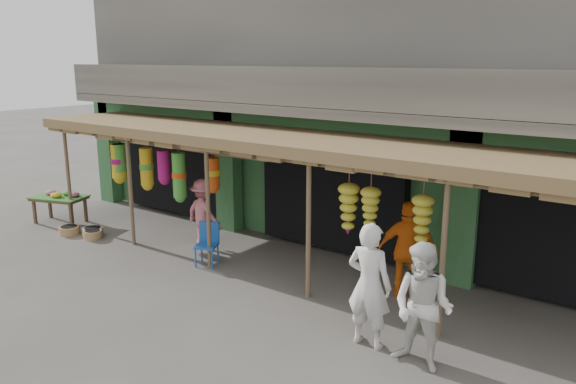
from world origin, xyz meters
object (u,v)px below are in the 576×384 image
Objects in this scene: flower_table at (60,198)px; person_vendor at (408,251)px; person_right at (423,307)px; person_front at (369,285)px; blue_chair at (208,241)px; person_shopper at (204,214)px.

person_vendor reaches higher than flower_table.
person_vendor is (-1.19, 2.07, -0.01)m from person_right.
flower_table is at bearing -7.14° from person_front.
person_right is at bearing -37.13° from blue_chair.
blue_chair is (5.32, 0.12, -0.17)m from flower_table.
person_vendor is 1.13× the size of person_shopper.
person_right reaches higher than flower_table.
flower_table is 0.86× the size of person_right.
person_front is 1.97m from person_vendor.
person_shopper is (-6.15, 1.88, -0.11)m from person_right.
person_shopper is at bearing -7.94° from flower_table.
person_front reaches higher than person_shopper.
person_vendor reaches higher than blue_chair.
person_shopper reaches higher than flower_table.
person_shopper is at bearing -20.33° from person_front.
flower_table is 10.69m from person_right.
flower_table is 0.82× the size of person_front.
person_front reaches higher than blue_chair.
blue_chair is 4.55m from person_front.
person_right is 2.39m from person_vendor.
person_right is 1.14× the size of person_shopper.
flower_table is 1.75× the size of blue_chair.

